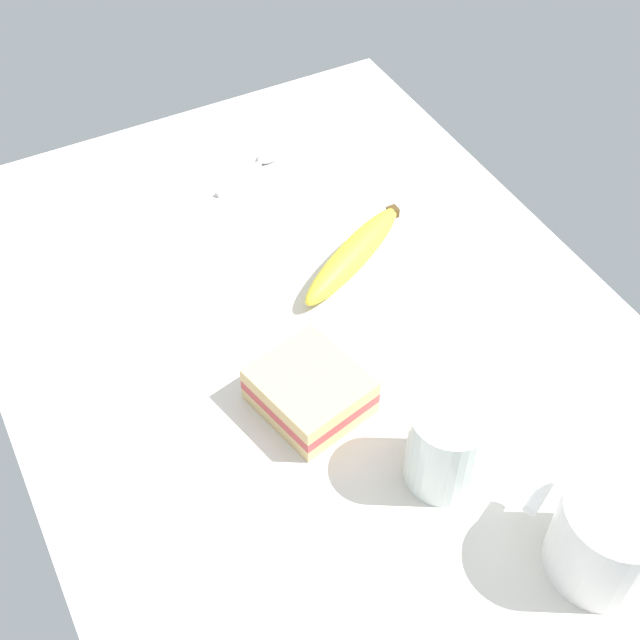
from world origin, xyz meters
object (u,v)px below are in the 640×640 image
Objects in this scene: glass_of_milk at (447,449)px; coffee_mug_black at (609,536)px; sandwich_main at (310,391)px; banana at (353,254)px; spoon at (258,164)px.

coffee_mug_black is at bearing 26.34° from glass_of_milk.
sandwich_main is 0.67× the size of banana.
sandwich_main is 20.21cm from banana.
glass_of_milk reaches higher than sandwich_main.
glass_of_milk is (12.62, 7.19, 1.74)cm from sandwich_main.
glass_of_milk is 28.55cm from banana.
sandwich_main is (-26.25, -13.93, -2.44)cm from coffee_mug_black.
glass_of_milk is 49.45cm from spoon.
banana is at bearing -179.19° from coffee_mug_black.
glass_of_milk reaches higher than spoon.
sandwich_main is 1.05× the size of spoon.
glass_of_milk reaches higher than banana.
coffee_mug_black is 1.31× the size of glass_of_milk.
banana is 1.58× the size of spoon.
coffee_mug_black reaches higher than sandwich_main.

